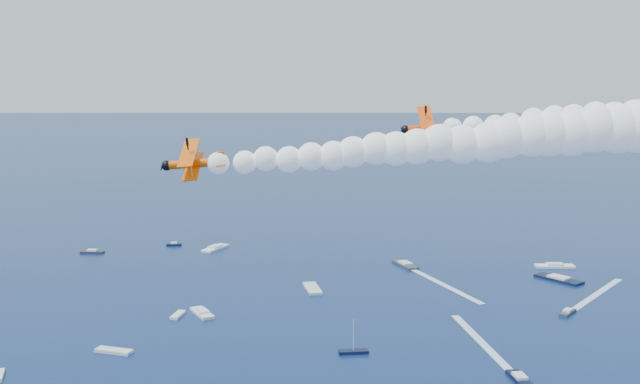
# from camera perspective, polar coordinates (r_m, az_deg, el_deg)

# --- Properties ---
(biplane_lead) EXTENTS (9.37, 11.16, 8.09)m
(biplane_lead) POSITION_cam_1_polar(r_m,az_deg,el_deg) (108.72, 7.79, 4.48)
(biplane_lead) COLOR #FF4605
(biplane_trail) EXTENTS (9.90, 11.49, 7.84)m
(biplane_trail) POSITION_cam_1_polar(r_m,az_deg,el_deg) (96.15, -8.80, 2.00)
(biplane_trail) COLOR #FF5A05
(smoke_trail_trail) EXTENTS (56.92, 34.70, 10.22)m
(smoke_trail_trail) POSITION_cam_1_polar(r_m,az_deg,el_deg) (96.11, 7.79, 3.27)
(smoke_trail_trail) COLOR white
(spectator_boats) EXTENTS (226.03, 151.84, 0.70)m
(spectator_boats) POSITION_cam_1_polar(r_m,az_deg,el_deg) (211.22, 6.53, -8.22)
(spectator_boats) COLOR black
(spectator_boats) RESTS_ON ground
(boat_wakes) EXTENTS (103.97, 155.85, 0.04)m
(boat_wakes) POSITION_cam_1_polar(r_m,az_deg,el_deg) (196.27, 8.43, -9.73)
(boat_wakes) COLOR white
(boat_wakes) RESTS_ON ground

